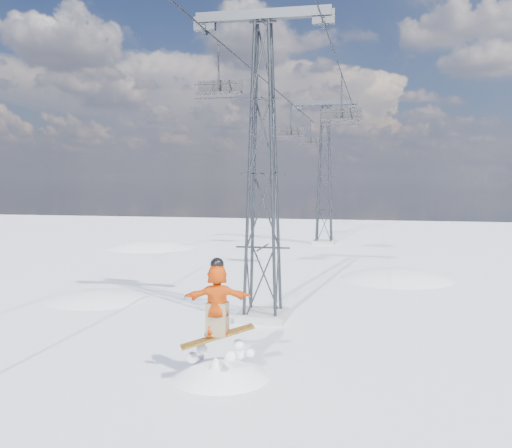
# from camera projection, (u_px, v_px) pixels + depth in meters

# --- Properties ---
(ground) EXTENTS (120.00, 120.00, 0.00)m
(ground) POSITION_uv_depth(u_px,v_px,m) (166.00, 397.00, 13.93)
(ground) COLOR white
(ground) RESTS_ON ground
(snow_terrain) EXTENTS (39.00, 37.00, 22.00)m
(snow_terrain) POSITION_uv_depth(u_px,v_px,m) (218.00, 412.00, 36.41)
(snow_terrain) COLOR white
(snow_terrain) RESTS_ON ground
(lift_tower_near) EXTENTS (5.20, 1.80, 11.43)m
(lift_tower_near) POSITION_uv_depth(u_px,v_px,m) (263.00, 175.00, 21.12)
(lift_tower_near) COLOR #999999
(lift_tower_near) RESTS_ON ground
(lift_tower_far) EXTENTS (5.20, 1.80, 11.43)m
(lift_tower_far) POSITION_uv_depth(u_px,v_px,m) (325.00, 176.00, 45.48)
(lift_tower_far) COLOR #999999
(lift_tower_far) RESTS_ON ground
(haul_cables) EXTENTS (4.46, 51.00, 0.06)m
(haul_cables) POSITION_uv_depth(u_px,v_px,m) (303.00, 79.00, 31.89)
(haul_cables) COLOR black
(haul_cables) RESTS_ON ground
(snowboarder_jump) EXTENTS (4.40, 4.40, 7.24)m
(snowboarder_jump) POSITION_uv_depth(u_px,v_px,m) (221.00, 435.00, 15.45)
(snowboarder_jump) COLOR white
(snowboarder_jump) RESTS_ON ground
(lift_chair_near) EXTENTS (1.88, 0.54, 2.33)m
(lift_chair_near) POSITION_uv_depth(u_px,v_px,m) (219.00, 88.00, 23.15)
(lift_chair_near) COLOR black
(lift_chair_near) RESTS_ON ground
(lift_chair_mid) EXTENTS (2.17, 0.62, 2.69)m
(lift_chair_mid) POSITION_uv_depth(u_px,v_px,m) (342.00, 115.00, 30.69)
(lift_chair_mid) COLOR black
(lift_chair_mid) RESTS_ON ground
(lift_chair_far) EXTENTS (2.20, 0.63, 2.72)m
(lift_chair_far) POSITION_uv_depth(u_px,v_px,m) (291.00, 133.00, 42.22)
(lift_chair_far) COLOR black
(lift_chair_far) RESTS_ON ground
(lift_chair_extra) EXTENTS (2.05, 0.59, 2.54)m
(lift_chair_extra) POSITION_uv_depth(u_px,v_px,m) (311.00, 141.00, 54.51)
(lift_chair_extra) COLOR black
(lift_chair_extra) RESTS_ON ground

